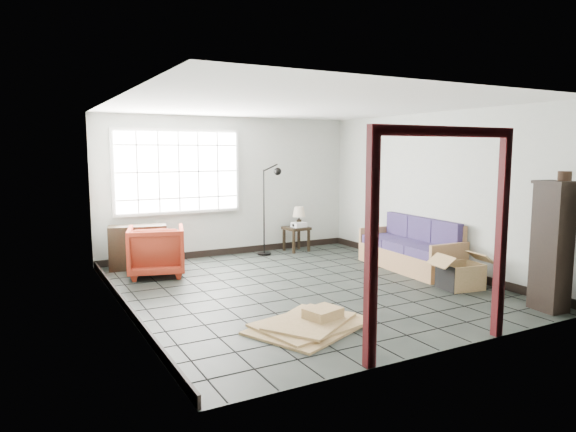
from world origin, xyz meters
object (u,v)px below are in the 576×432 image
tall_shelf (552,245)px  side_table (296,231)px  armchair (156,248)px  futon_sofa (412,250)px

tall_shelf → side_table: bearing=106.3°
armchair → side_table: bearing=-151.5°
armchair → side_table: size_ratio=1.81×
futon_sofa → armchair: 4.20m
futon_sofa → tall_shelf: (-0.06, -2.54, 0.51)m
futon_sofa → armchair: (-3.89, 1.58, 0.13)m
armchair → side_table: 3.01m
side_table → tall_shelf: bearing=-79.4°
futon_sofa → armchair: size_ratio=2.27×
futon_sofa → tall_shelf: tall_shelf is taller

